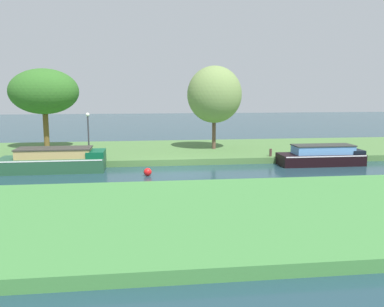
{
  "coord_description": "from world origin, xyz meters",
  "views": [
    {
      "loc": [
        -2.11,
        -23.44,
        4.8
      ],
      "look_at": [
        0.98,
        1.2,
        0.9
      ],
      "focal_mm": 38.13,
      "sensor_mm": 36.0,
      "label": 1
    }
  ],
  "objects_px": {
    "mooring_post_far": "(271,153)",
    "mooring_post_near": "(67,157)",
    "forest_barge": "(55,161)",
    "willow_tree_centre": "(214,95)",
    "lamp_post": "(88,130)",
    "channel_buoy": "(148,172)",
    "black_narrowboat": "(322,156)",
    "willow_tree_left": "(44,92)"
  },
  "relations": [
    {
      "from": "forest_barge",
      "to": "willow_tree_centre",
      "type": "height_order",
      "value": "willow_tree_centre"
    },
    {
      "from": "forest_barge",
      "to": "channel_buoy",
      "type": "bearing_deg",
      "value": -20.69
    },
    {
      "from": "black_narrowboat",
      "to": "willow_tree_left",
      "type": "distance_m",
      "value": 20.22
    },
    {
      "from": "willow_tree_centre",
      "to": "lamp_post",
      "type": "distance_m",
      "value": 9.55
    },
    {
      "from": "willow_tree_centre",
      "to": "mooring_post_near",
      "type": "height_order",
      "value": "willow_tree_centre"
    },
    {
      "from": "forest_barge",
      "to": "willow_tree_centre",
      "type": "relative_size",
      "value": 0.99
    },
    {
      "from": "mooring_post_near",
      "to": "channel_buoy",
      "type": "xyz_separation_m",
      "value": [
        4.98,
        -3.37,
        -0.43
      ]
    },
    {
      "from": "forest_barge",
      "to": "black_narrowboat",
      "type": "relative_size",
      "value": 1.13
    },
    {
      "from": "mooring_post_far",
      "to": "channel_buoy",
      "type": "height_order",
      "value": "mooring_post_far"
    },
    {
      "from": "mooring_post_far",
      "to": "channel_buoy",
      "type": "xyz_separation_m",
      "value": [
        -8.22,
        -3.37,
        -0.43
      ]
    },
    {
      "from": "black_narrowboat",
      "to": "willow_tree_left",
      "type": "xyz_separation_m",
      "value": [
        -18.6,
        6.81,
        4.07
      ]
    },
    {
      "from": "forest_barge",
      "to": "willow_tree_left",
      "type": "xyz_separation_m",
      "value": [
        -1.95,
        6.81,
        4.02
      ]
    },
    {
      "from": "willow_tree_left",
      "to": "mooring_post_far",
      "type": "height_order",
      "value": "willow_tree_left"
    },
    {
      "from": "forest_barge",
      "to": "black_narrowboat",
      "type": "distance_m",
      "value": 16.65
    },
    {
      "from": "willow_tree_left",
      "to": "channel_buoy",
      "type": "xyz_separation_m",
      "value": [
        7.38,
        -8.86,
        -4.42
      ]
    },
    {
      "from": "willow_tree_left",
      "to": "mooring_post_near",
      "type": "height_order",
      "value": "willow_tree_left"
    },
    {
      "from": "willow_tree_centre",
      "to": "forest_barge",
      "type": "bearing_deg",
      "value": -153.9
    },
    {
      "from": "black_narrowboat",
      "to": "mooring_post_far",
      "type": "relative_size",
      "value": 10.69
    },
    {
      "from": "lamp_post",
      "to": "channel_buoy",
      "type": "bearing_deg",
      "value": -48.35
    },
    {
      "from": "black_narrowboat",
      "to": "channel_buoy",
      "type": "bearing_deg",
      "value": -169.64
    },
    {
      "from": "lamp_post",
      "to": "channel_buoy",
      "type": "relative_size",
      "value": 6.61
    },
    {
      "from": "willow_tree_left",
      "to": "mooring_post_near",
      "type": "bearing_deg",
      "value": -66.43
    },
    {
      "from": "black_narrowboat",
      "to": "lamp_post",
      "type": "relative_size",
      "value": 1.82
    },
    {
      "from": "black_narrowboat",
      "to": "willow_tree_left",
      "type": "relative_size",
      "value": 0.9
    },
    {
      "from": "black_narrowboat",
      "to": "willow_tree_centre",
      "type": "relative_size",
      "value": 0.88
    },
    {
      "from": "willow_tree_left",
      "to": "black_narrowboat",
      "type": "bearing_deg",
      "value": -20.11
    },
    {
      "from": "mooring_post_far",
      "to": "mooring_post_near",
      "type": "bearing_deg",
      "value": 180.0
    },
    {
      "from": "mooring_post_near",
      "to": "channel_buoy",
      "type": "bearing_deg",
      "value": -34.05
    },
    {
      "from": "black_narrowboat",
      "to": "lamp_post",
      "type": "distance_m",
      "value": 15.16
    },
    {
      "from": "forest_barge",
      "to": "mooring_post_near",
      "type": "height_order",
      "value": "forest_barge"
    },
    {
      "from": "forest_barge",
      "to": "black_narrowboat",
      "type": "xyz_separation_m",
      "value": [
        16.65,
        0.0,
        -0.06
      ]
    },
    {
      "from": "willow_tree_left",
      "to": "forest_barge",
      "type": "bearing_deg",
      "value": -74.03
    },
    {
      "from": "willow_tree_centre",
      "to": "lamp_post",
      "type": "xyz_separation_m",
      "value": [
        -8.79,
        -3.05,
        -2.19
      ]
    },
    {
      "from": "black_narrowboat",
      "to": "forest_barge",
      "type": "bearing_deg",
      "value": -180.0
    },
    {
      "from": "willow_tree_left",
      "to": "lamp_post",
      "type": "distance_m",
      "value": 6.44
    },
    {
      "from": "lamp_post",
      "to": "mooring_post_near",
      "type": "height_order",
      "value": "lamp_post"
    },
    {
      "from": "mooring_post_near",
      "to": "lamp_post",
      "type": "bearing_deg",
      "value": 31.59
    },
    {
      "from": "lamp_post",
      "to": "mooring_post_far",
      "type": "xyz_separation_m",
      "value": [
        11.92,
        -0.79,
        -1.6
      ]
    },
    {
      "from": "mooring_post_near",
      "to": "forest_barge",
      "type": "bearing_deg",
      "value": -108.76
    },
    {
      "from": "willow_tree_left",
      "to": "channel_buoy",
      "type": "relative_size",
      "value": 13.33
    },
    {
      "from": "lamp_post",
      "to": "channel_buoy",
      "type": "height_order",
      "value": "lamp_post"
    },
    {
      "from": "willow_tree_centre",
      "to": "mooring_post_far",
      "type": "relative_size",
      "value": 12.2
    }
  ]
}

